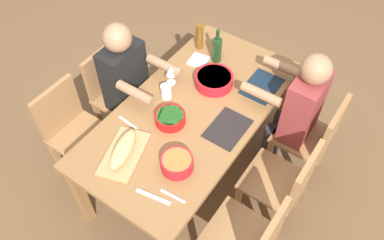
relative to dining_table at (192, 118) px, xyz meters
name	(u,v)px	position (x,y,z in m)	size (l,w,h in m)	color
ground_plane	(192,167)	(0.00, 0.00, -0.66)	(8.00, 8.00, 0.00)	brown
dining_table	(192,118)	(0.00, 0.00, 0.00)	(1.78, 0.91, 0.74)	olive
chair_far_left	(72,128)	(-0.49, 0.78, -0.17)	(0.40, 0.40, 0.85)	#9E7044
chair_near_center	(285,183)	(0.00, -0.78, -0.17)	(0.40, 0.40, 0.85)	#9E7044
chair_near_left	(250,240)	(-0.49, -0.78, -0.17)	(0.40, 0.40, 0.85)	#9E7044
chair_far_center	(115,90)	(0.00, 0.78, -0.17)	(0.40, 0.40, 0.85)	#9E7044
diner_far_center	(129,81)	(0.00, 0.59, 0.04)	(0.41, 0.53, 1.20)	#2D2D38
chair_near_right	(314,136)	(0.49, -0.78, -0.17)	(0.40, 0.40, 0.85)	#9E7044
diner_near_right	(297,107)	(0.49, -0.59, 0.04)	(0.41, 0.53, 1.20)	#2D2D38
serving_bowl_fruit	(177,163)	(-0.45, -0.20, 0.14)	(0.21, 0.21, 0.09)	#B21923
serving_bowl_pasta	(214,80)	(0.31, 0.01, 0.13)	(0.29, 0.29, 0.08)	#B21923
serving_bowl_greens	(170,118)	(-0.17, 0.06, 0.13)	(0.21, 0.21, 0.07)	red
cutting_board	(124,154)	(-0.56, 0.14, 0.09)	(0.40, 0.22, 0.02)	tan
bread_loaf	(123,149)	(-0.56, 0.14, 0.15)	(0.32, 0.11, 0.09)	tan
wine_bottle	(217,49)	(0.55, 0.14, 0.19)	(0.08, 0.08, 0.29)	#193819
beer_bottle	(200,37)	(0.60, 0.34, 0.19)	(0.06, 0.06, 0.22)	brown
wine_glass	(171,71)	(0.14, 0.29, 0.20)	(0.08, 0.08, 0.17)	silver
fork_far_left	(128,123)	(-0.35, 0.30, 0.09)	(0.02, 0.17, 0.01)	silver
placemat_near_center	(228,128)	(0.00, -0.30, 0.09)	(0.32, 0.23, 0.01)	black
fork_near_left	(173,196)	(-0.63, -0.30, 0.09)	(0.02, 0.17, 0.01)	silver
cup_far_center	(166,91)	(0.00, 0.23, 0.14)	(0.08, 0.08, 0.11)	white
placemat_near_right	(262,86)	(0.49, -0.30, 0.09)	(0.32, 0.23, 0.01)	#142333
carving_knife	(153,197)	(-0.70, -0.20, 0.09)	(0.23, 0.02, 0.01)	silver
napkin_stack	(198,61)	(0.45, 0.25, 0.10)	(0.14, 0.14, 0.02)	white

